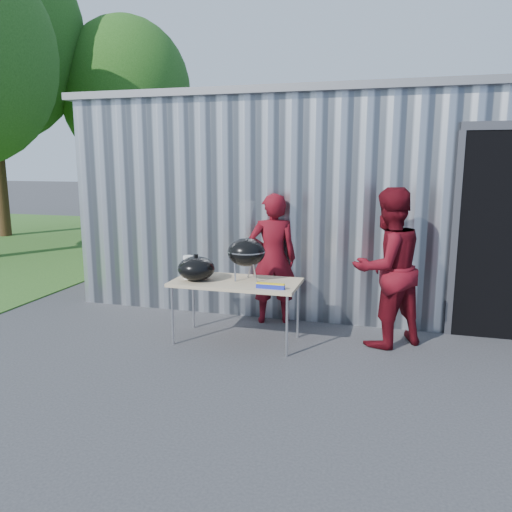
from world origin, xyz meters
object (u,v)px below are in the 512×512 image
(kettle_grill, at_px, (246,246))
(person_bystander, at_px, (387,268))
(folding_table, at_px, (236,284))
(person_cook, at_px, (273,259))

(kettle_grill, bearing_deg, person_bystander, 11.35)
(folding_table, distance_m, person_cook, 0.89)
(person_cook, relative_size, person_bystander, 0.94)
(folding_table, height_order, person_cook, person_cook)
(person_cook, bearing_deg, kettle_grill, 62.85)
(kettle_grill, bearing_deg, folding_table, -150.57)
(person_bystander, bearing_deg, kettle_grill, -28.49)
(folding_table, bearing_deg, kettle_grill, 29.43)
(folding_table, bearing_deg, person_cook, 74.05)
(kettle_grill, relative_size, person_bystander, 0.51)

